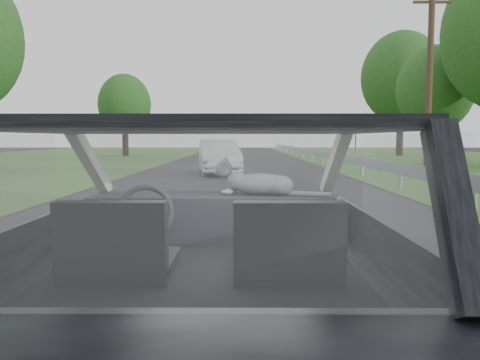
{
  "coord_description": "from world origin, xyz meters",
  "views": [
    {
      "loc": [
        0.19,
        -2.46,
        1.37
      ],
      "look_at": [
        0.17,
        0.57,
        1.1
      ],
      "focal_mm": 35.0,
      "sensor_mm": 36.0,
      "label": 1
    }
  ],
  "objects_px": {
    "subject_car": "(207,259)",
    "highway_sign": "(355,143)",
    "utility_pole": "(429,79)",
    "cat": "(261,183)",
    "other_car": "(219,157)"
  },
  "relations": [
    {
      "from": "subject_car",
      "to": "highway_sign",
      "type": "bearing_deg",
      "value": 74.72
    },
    {
      "from": "utility_pole",
      "to": "highway_sign",
      "type": "bearing_deg",
      "value": 97.51
    },
    {
      "from": "cat",
      "to": "highway_sign",
      "type": "bearing_deg",
      "value": 88.07
    },
    {
      "from": "subject_car",
      "to": "cat",
      "type": "height_order",
      "value": "subject_car"
    },
    {
      "from": "subject_car",
      "to": "utility_pole",
      "type": "bearing_deg",
      "value": 65.15
    },
    {
      "from": "subject_car",
      "to": "highway_sign",
      "type": "distance_m",
      "value": 25.58
    },
    {
      "from": "highway_sign",
      "to": "utility_pole",
      "type": "height_order",
      "value": "utility_pole"
    },
    {
      "from": "utility_pole",
      "to": "cat",
      "type": "bearing_deg",
      "value": -114.74
    },
    {
      "from": "subject_car",
      "to": "highway_sign",
      "type": "relative_size",
      "value": 1.8
    },
    {
      "from": "other_car",
      "to": "cat",
      "type": "bearing_deg",
      "value": -93.6
    },
    {
      "from": "subject_car",
      "to": "cat",
      "type": "relative_size",
      "value": 7.25
    },
    {
      "from": "subject_car",
      "to": "other_car",
      "type": "bearing_deg",
      "value": 92.65
    },
    {
      "from": "subject_car",
      "to": "highway_sign",
      "type": "height_order",
      "value": "highway_sign"
    },
    {
      "from": "cat",
      "to": "other_car",
      "type": "xyz_separation_m",
      "value": [
        -1.03,
        14.98,
        -0.41
      ]
    },
    {
      "from": "subject_car",
      "to": "utility_pole",
      "type": "relative_size",
      "value": 0.53
    }
  ]
}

